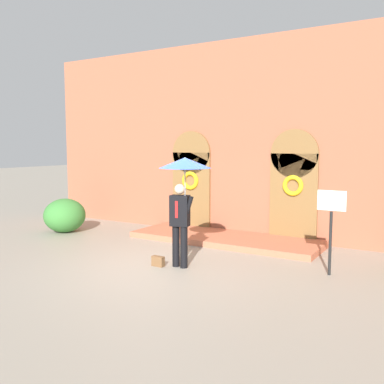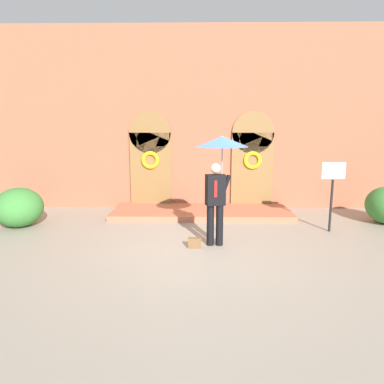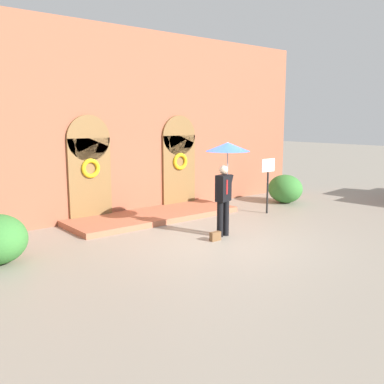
{
  "view_description": "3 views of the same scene",
  "coord_description": "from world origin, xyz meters",
  "px_view_note": "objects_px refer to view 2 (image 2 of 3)",
  "views": [
    {
      "loc": [
        5.13,
        -7.25,
        2.6
      ],
      "look_at": [
        -0.19,
        1.6,
        1.49
      ],
      "focal_mm": 40.0,
      "sensor_mm": 36.0,
      "label": 1
    },
    {
      "loc": [
        -0.11,
        -6.85,
        2.5
      ],
      "look_at": [
        -0.25,
        1.26,
        1.01
      ],
      "focal_mm": 32.0,
      "sensor_mm": 36.0,
      "label": 2
    },
    {
      "loc": [
        -6.95,
        -7.34,
        2.92
      ],
      "look_at": [
        0.18,
        1.46,
        0.99
      ],
      "focal_mm": 40.0,
      "sensor_mm": 36.0,
      "label": 3
    }
  ],
  "objects_px": {
    "sign_post": "(332,185)",
    "shrub_left": "(19,207)",
    "person_with_umbrella": "(220,158)",
    "handbag": "(195,243)"
  },
  "relations": [
    {
      "from": "person_with_umbrella",
      "to": "shrub_left",
      "type": "xyz_separation_m",
      "value": [
        -5.11,
        1.37,
        -1.4
      ]
    },
    {
      "from": "person_with_umbrella",
      "to": "sign_post",
      "type": "relative_size",
      "value": 1.37
    },
    {
      "from": "sign_post",
      "to": "shrub_left",
      "type": "distance_m",
      "value": 7.95
    },
    {
      "from": "person_with_umbrella",
      "to": "sign_post",
      "type": "xyz_separation_m",
      "value": [
        2.8,
        1.08,
        -0.75
      ]
    },
    {
      "from": "person_with_umbrella",
      "to": "shrub_left",
      "type": "height_order",
      "value": "person_with_umbrella"
    },
    {
      "from": "sign_post",
      "to": "shrub_left",
      "type": "relative_size",
      "value": 1.35
    },
    {
      "from": "handbag",
      "to": "sign_post",
      "type": "distance_m",
      "value": 3.73
    },
    {
      "from": "handbag",
      "to": "shrub_left",
      "type": "distance_m",
      "value": 4.86
    },
    {
      "from": "handbag",
      "to": "shrub_left",
      "type": "height_order",
      "value": "shrub_left"
    },
    {
      "from": "handbag",
      "to": "sign_post",
      "type": "xyz_separation_m",
      "value": [
        3.34,
        1.28,
        1.05
      ]
    }
  ]
}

